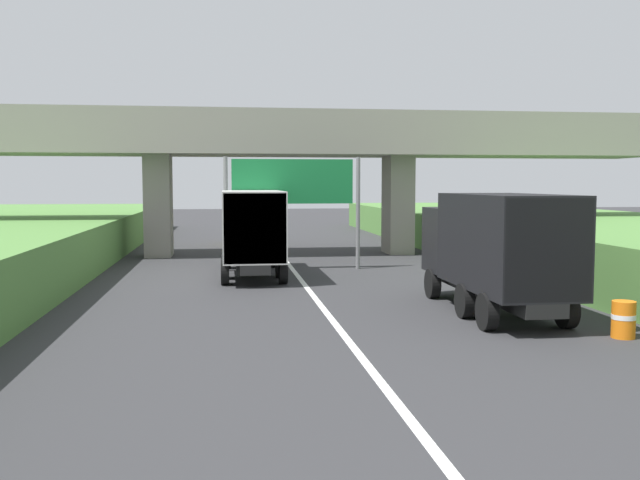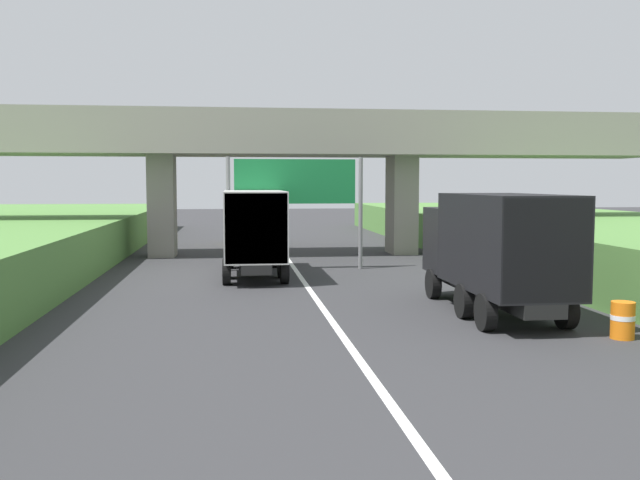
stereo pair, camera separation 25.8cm
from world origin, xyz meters
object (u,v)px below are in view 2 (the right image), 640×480
(overhead_highway_sign, at_px, (295,188))
(car_yellow, at_px, (252,230))
(truck_white, at_px, (254,228))
(construction_barrel_2, at_px, (623,320))
(truck_black, at_px, (495,247))

(overhead_highway_sign, relative_size, car_yellow, 1.43)
(truck_white, bearing_deg, car_yellow, 88.81)
(overhead_highway_sign, height_order, truck_white, overhead_highway_sign)
(overhead_highway_sign, distance_m, truck_white, 3.09)
(car_yellow, relative_size, construction_barrel_2, 4.56)
(truck_black, relative_size, construction_barrel_2, 8.11)
(truck_black, bearing_deg, construction_barrel_2, -61.89)
(overhead_highway_sign, bearing_deg, construction_barrel_2, -65.24)
(truck_black, distance_m, construction_barrel_2, 4.27)
(construction_barrel_2, bearing_deg, truck_black, 118.11)
(truck_black, distance_m, car_yellow, 25.17)
(overhead_highway_sign, relative_size, construction_barrel_2, 6.53)
(truck_black, relative_size, truck_white, 1.00)
(car_yellow, xyz_separation_m, construction_barrel_2, (8.17, -27.88, -0.40))
(car_yellow, bearing_deg, truck_black, -75.53)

